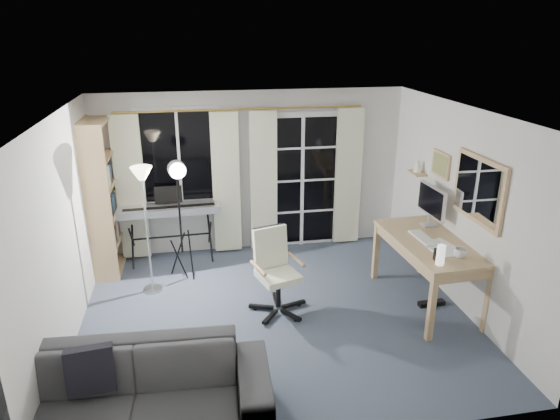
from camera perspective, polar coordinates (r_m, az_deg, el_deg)
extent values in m
cube|color=#394454|center=(6.11, -0.56, -11.88)|extent=(4.50, 4.00, 0.02)
cube|color=white|center=(7.29, -11.47, 6.07)|extent=(1.20, 0.06, 1.40)
cube|color=black|center=(7.27, -11.48, 6.01)|extent=(1.10, 0.02, 1.30)
cube|color=white|center=(7.26, -11.48, 5.99)|extent=(0.04, 0.03, 1.30)
cube|color=white|center=(7.59, 2.48, 3.30)|extent=(1.32, 0.06, 2.11)
cube|color=black|center=(7.51, 0.30, 3.11)|extent=(0.55, 0.02, 1.95)
cube|color=black|center=(7.63, 4.74, 3.34)|extent=(0.55, 0.02, 1.95)
cube|color=white|center=(7.56, 2.55, 3.21)|extent=(0.05, 0.04, 2.05)
cube|color=white|center=(7.71, 2.50, -0.17)|extent=(1.15, 0.03, 0.03)
cube|color=white|center=(7.55, 2.55, 3.39)|extent=(1.15, 0.03, 0.03)
cube|color=white|center=(7.42, 2.61, 7.09)|extent=(1.15, 0.03, 0.03)
cylinder|color=gold|center=(7.12, -4.46, 11.41)|extent=(3.50, 0.03, 0.03)
cube|color=#FBFACD|center=(7.36, -16.70, 2.33)|extent=(0.40, 0.07, 2.10)
cube|color=#FBFACD|center=(7.32, -6.17, 3.00)|extent=(0.40, 0.07, 2.10)
cube|color=#FBFACD|center=(7.38, -1.90, 3.24)|extent=(0.40, 0.07, 2.10)
cube|color=#FBFACD|center=(7.66, 7.78, 3.72)|extent=(0.40, 0.07, 2.10)
cube|color=tan|center=(6.77, -20.13, 0.22)|extent=(0.34, 0.04, 2.12)
cube|color=tan|center=(7.67, -18.98, 2.64)|extent=(0.34, 0.04, 2.12)
cube|color=tan|center=(7.25, -20.72, 1.43)|extent=(0.04, 0.96, 2.12)
cube|color=tan|center=(7.60, -18.61, -5.86)|extent=(0.35, 0.96, 0.03)
cube|color=tan|center=(7.44, -18.95, -3.14)|extent=(0.35, 0.96, 0.03)
cube|color=tan|center=(7.29, -19.31, -0.23)|extent=(0.35, 0.96, 0.03)
cube|color=tan|center=(7.17, -19.68, 2.79)|extent=(0.35, 0.96, 0.03)
cube|color=tan|center=(7.07, -20.06, 5.91)|extent=(0.35, 0.96, 0.03)
cube|color=tan|center=(6.98, -20.52, 9.53)|extent=(0.35, 0.96, 0.03)
cube|color=white|center=(7.02, -19.37, -3.27)|extent=(0.24, 0.06, 0.27)
cube|color=#A58245|center=(7.13, -19.22, -3.15)|extent=(0.24, 0.05, 0.22)
cube|color=#333333|center=(7.20, -19.13, -2.77)|extent=(0.24, 0.04, 0.25)
cube|color=#A58245|center=(7.26, -19.07, -2.26)|extent=(0.24, 0.04, 0.32)
cube|color=white|center=(7.35, -18.95, -2.27)|extent=(0.24, 0.06, 0.25)
cube|color=#BB4A35|center=(7.43, -18.85, -1.95)|extent=(0.24, 0.04, 0.26)
cube|color=#2C5484|center=(7.51, -18.76, -1.71)|extent=(0.24, 0.05, 0.26)
cube|color=#A58245|center=(7.60, -18.66, -1.50)|extent=(0.24, 0.04, 0.24)
cube|color=#BB4A35|center=(7.67, -18.58, -1.26)|extent=(0.24, 0.06, 0.25)
cube|color=#333333|center=(7.75, -18.50, -0.91)|extent=(0.24, 0.03, 0.28)
cube|color=#2C5484|center=(6.87, -19.77, -0.11)|extent=(0.24, 0.04, 0.29)
cube|color=#333333|center=(6.95, -19.67, 0.08)|extent=(0.24, 0.06, 0.28)
cube|color=#333333|center=(7.05, -19.52, 0.22)|extent=(0.24, 0.04, 0.25)
cube|color=#2C5484|center=(7.13, -19.41, 0.38)|extent=(0.24, 0.03, 0.23)
cube|color=#2C5484|center=(7.19, -19.33, 0.66)|extent=(0.24, 0.04, 0.25)
cube|color=#333333|center=(7.26, -19.26, 1.03)|extent=(0.24, 0.04, 0.29)
cube|color=#333333|center=(7.34, -19.14, 1.01)|extent=(0.24, 0.05, 0.23)
cube|color=#AEA141|center=(7.43, -19.05, 1.29)|extent=(0.24, 0.05, 0.25)
cube|color=#A58245|center=(7.51, -18.96, 1.54)|extent=(0.24, 0.03, 0.26)
cube|color=#333333|center=(7.58, -18.88, 1.68)|extent=(0.24, 0.03, 0.25)
cube|color=#BB4A35|center=(6.75, -20.18, 3.14)|extent=(0.24, 0.04, 0.30)
cube|color=#333333|center=(6.84, -20.03, 3.05)|extent=(0.24, 0.03, 0.23)
cube|color=white|center=(6.89, -19.98, 3.58)|extent=(0.24, 0.04, 0.32)
cube|color=white|center=(6.97, -19.87, 3.65)|extent=(0.24, 0.04, 0.29)
cube|color=#A58245|center=(7.05, -19.74, 3.62)|extent=(0.24, 0.04, 0.24)
cube|color=#2C5484|center=(7.12, -19.65, 3.83)|extent=(0.24, 0.05, 0.24)
cylinder|color=#B2B2B7|center=(6.81, -14.31, -8.73)|extent=(0.25, 0.25, 0.03)
cylinder|color=#B2B2B7|center=(6.47, -14.91, -2.68)|extent=(0.03, 0.03, 1.54)
cone|color=#FFE5B2|center=(6.22, -15.56, 4.06)|extent=(0.27, 0.27, 0.16)
cylinder|color=black|center=(7.41, -16.51, -3.28)|extent=(0.06, 0.69, 0.62)
cylinder|color=black|center=(7.41, -16.51, -3.28)|extent=(0.06, 0.69, 0.62)
cylinder|color=black|center=(7.40, -8.04, -2.64)|extent=(0.06, 0.69, 0.62)
cylinder|color=black|center=(7.40, -8.04, -2.64)|extent=(0.06, 0.69, 0.62)
cylinder|color=black|center=(7.39, -12.28, -2.97)|extent=(1.10, 0.07, 0.03)
cube|color=silver|center=(7.24, -12.52, 0.06)|extent=(1.44, 0.42, 0.10)
cube|color=white|center=(7.14, -12.54, 0.11)|extent=(1.32, 0.21, 0.02)
cube|color=black|center=(7.18, -12.55, 0.31)|extent=(1.27, 0.14, 0.01)
cube|color=black|center=(7.28, -12.65, 1.73)|extent=(0.39, 0.09, 0.24)
cylinder|color=black|center=(6.92, -10.13, -5.17)|extent=(0.06, 0.26, 0.68)
cylinder|color=black|center=(6.99, -11.63, -5.02)|extent=(0.25, 0.11, 0.68)
cylinder|color=black|center=(6.81, -11.38, -5.68)|extent=(0.21, 0.18, 0.68)
cylinder|color=black|center=(6.65, -11.42, -0.14)|extent=(0.03, 0.03, 1.17)
cylinder|color=silver|center=(6.43, -11.71, 4.55)|extent=(0.24, 0.16, 0.22)
cylinder|color=white|center=(6.36, -11.62, 4.39)|extent=(0.19, 0.05, 0.19)
cube|color=black|center=(6.22, 1.58, -10.71)|extent=(0.31, 0.13, 0.04)
cylinder|color=black|center=(6.26, 2.21, -10.69)|extent=(0.06, 0.06, 0.05)
cube|color=black|center=(6.31, -0.48, -10.18)|extent=(0.06, 0.31, 0.04)
cylinder|color=black|center=(6.39, -0.58, -9.98)|extent=(0.06, 0.06, 0.05)
cube|color=black|center=(6.17, -2.16, -10.99)|extent=(0.31, 0.15, 0.04)
cylinder|color=black|center=(6.19, -2.87, -11.08)|extent=(0.06, 0.06, 0.05)
cube|color=black|center=(5.98, -1.15, -12.10)|extent=(0.23, 0.27, 0.04)
cylinder|color=black|center=(5.93, -1.51, -12.61)|extent=(0.06, 0.06, 0.05)
cube|color=black|center=(6.01, 1.25, -11.91)|extent=(0.21, 0.28, 0.04)
cylinder|color=black|center=(5.97, 1.79, -12.35)|extent=(0.06, 0.06, 0.05)
cylinder|color=black|center=(6.02, -0.19, -9.34)|extent=(0.07, 0.07, 0.38)
cube|color=white|center=(5.92, -0.20, -7.56)|extent=(0.55, 0.55, 0.08)
cube|color=white|center=(5.96, -1.11, -4.26)|extent=(0.44, 0.23, 0.50)
cube|color=black|center=(5.98, -1.27, -3.95)|extent=(0.41, 0.21, 0.46)
cylinder|color=tan|center=(5.77, -2.52, -6.64)|extent=(0.15, 0.38, 0.04)
cylinder|color=tan|center=(5.97, 1.88, -5.67)|extent=(0.15, 0.38, 0.04)
cube|color=#A28453|center=(6.24, 16.81, -3.53)|extent=(0.86, 1.61, 0.04)
cube|color=#A28453|center=(6.27, 16.74, -4.18)|extent=(0.82, 1.56, 0.11)
cube|color=#A28453|center=(5.70, 16.94, -10.67)|extent=(0.07, 0.07, 0.79)
cube|color=#A28453|center=(6.05, 22.73, -9.51)|extent=(0.07, 0.07, 0.79)
cube|color=#A28453|center=(6.85, 10.92, -4.64)|extent=(0.07, 0.07, 0.79)
cube|color=#A28453|center=(7.15, 16.03, -4.01)|extent=(0.07, 0.07, 0.79)
cube|color=silver|center=(6.68, 16.68, -1.62)|extent=(0.21, 0.14, 0.02)
cube|color=silver|center=(6.63, 16.81, -0.43)|extent=(0.05, 0.04, 0.25)
cube|color=silver|center=(6.57, 16.97, 1.03)|extent=(0.07, 0.61, 0.38)
cube|color=black|center=(6.56, 16.80, 1.02)|extent=(0.04, 0.56, 0.34)
cube|color=white|center=(6.25, 16.05, -3.07)|extent=(0.18, 0.48, 0.02)
cube|color=white|center=(5.96, 17.10, -4.35)|extent=(0.07, 0.12, 0.02)
cube|color=white|center=(6.13, 17.95, -3.82)|extent=(0.31, 0.38, 0.01)
cube|color=white|center=(5.94, 18.75, -4.71)|extent=(0.24, 0.18, 0.00)
cube|color=black|center=(5.72, 17.48, -4.84)|extent=(0.06, 0.05, 0.13)
cylinder|color=white|center=(5.60, 17.89, -4.92)|extent=(0.09, 0.09, 0.22)
cube|color=black|center=(6.53, 16.92, -10.17)|extent=(0.34, 0.11, 0.06)
imported|color=silver|center=(5.85, 19.92, -4.54)|extent=(0.14, 0.12, 0.14)
cube|color=tan|center=(5.91, 21.79, 2.15)|extent=(0.04, 0.94, 0.74)
cube|color=white|center=(5.90, 21.63, 2.14)|extent=(0.01, 0.84, 0.64)
cube|color=tan|center=(6.65, 17.93, 4.98)|extent=(0.03, 0.42, 0.32)
cube|color=#418348|center=(6.64, 17.82, 4.98)|extent=(0.00, 0.36, 0.26)
cube|color=tan|center=(7.11, 15.39, 4.11)|extent=(0.16, 0.30, 0.02)
cone|color=white|center=(7.08, 15.45, 4.81)|extent=(0.12, 0.12, 0.15)
imported|color=#323235|center=(4.56, -16.72, -18.45)|extent=(2.36, 0.80, 0.91)
cube|color=black|center=(4.67, -20.86, -16.72)|extent=(0.42, 0.26, 0.41)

